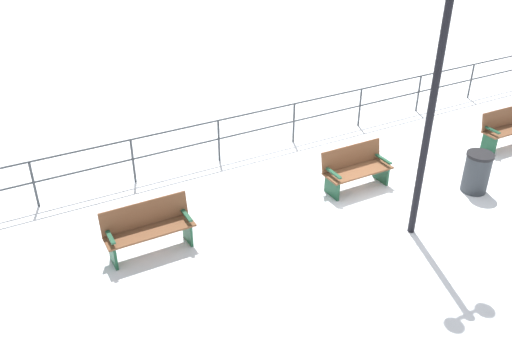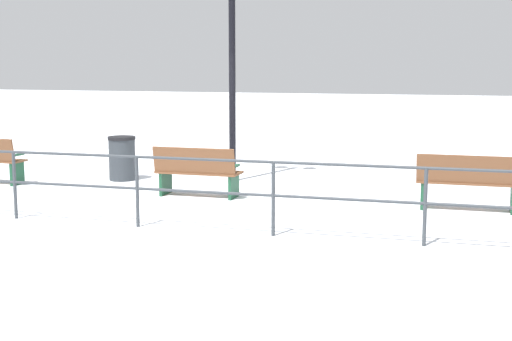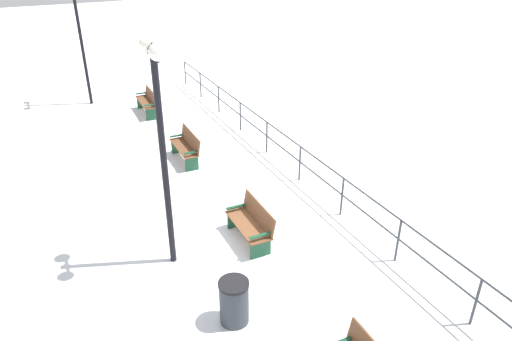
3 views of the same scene
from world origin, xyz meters
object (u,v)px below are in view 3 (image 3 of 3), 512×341
Objects in this scene: bench_nearest at (148,101)px; bench_third at (251,223)px; lamppost_middle at (159,113)px; bench_second at (186,146)px; lamppost_near at (77,14)px; trash_bin at (234,302)px.

bench_third is at bearing 91.32° from bench_nearest.
lamppost_middle reaches higher than bench_nearest.
lamppost_middle reaches higher than bench_second.
bench_nearest is at bearing 129.86° from lamppost_near.
bench_nearest is 0.36× the size of lamppost_middle.
lamppost_middle is 3.60m from trash_bin.
bench_third is 3.37m from lamppost_middle.
bench_second is 1.06× the size of bench_third.
bench_second is 7.44m from lamppost_near.
bench_nearest reaches higher than trash_bin.
lamppost_near is at bearing -90.00° from lamppost_middle.
lamppost_near is at bearing -87.94° from trash_bin.
trash_bin is (1.32, 2.08, -0.01)m from bench_third.
lamppost_near is 5.84× the size of trash_bin.
trash_bin is at bearing 79.14° from bench_second.
bench_second is at bearing 91.34° from bench_nearest.
lamppost_near is at bearing -74.47° from bench_second.
lamppost_near reaches higher than bench_second.
bench_third is 0.29× the size of lamppost_near.
lamppost_near reaches higher than bench_nearest.
trash_bin is (-0.47, 13.17, -2.98)m from lamppost_near.
bench_nearest is 0.33× the size of lamppost_near.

